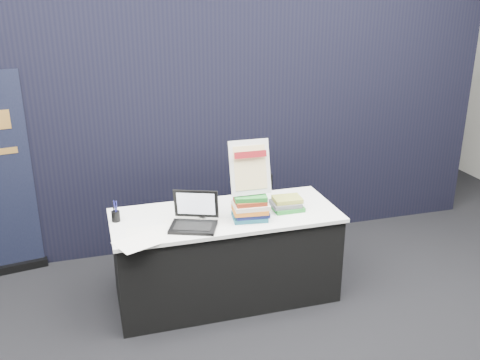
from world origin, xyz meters
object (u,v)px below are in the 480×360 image
at_px(display_table, 226,255).
at_px(book_stack_tall, 251,207).
at_px(laptop, 192,219).
at_px(book_stack_short, 286,204).
at_px(stacking_chair, 258,215).
at_px(info_sign, 250,168).

distance_m(display_table, book_stack_tall, 0.53).
xyz_separation_m(laptop, book_stack_short, (0.80, 0.09, -0.01)).
bearing_deg(stacking_chair, display_table, -112.52).
relative_size(display_table, stacking_chair, 2.25).
distance_m(display_table, info_sign, 0.81).
bearing_deg(laptop, display_table, 48.22).
height_order(book_stack_short, info_sign, info_sign).
xyz_separation_m(laptop, info_sign, (0.46, 0.03, 0.35)).
bearing_deg(info_sign, book_stack_short, 12.00).
bearing_deg(book_stack_tall, info_sign, 90.00).
bearing_deg(book_stack_short, laptop, -173.31).
xyz_separation_m(book_stack_tall, info_sign, (0.00, 0.03, 0.31)).
height_order(book_stack_tall, book_stack_short, book_stack_tall).
xyz_separation_m(book_stack_tall, stacking_chair, (0.30, 0.71, -0.41)).
relative_size(book_stack_short, info_sign, 0.58).
height_order(book_stack_tall, info_sign, info_sign).
xyz_separation_m(laptop, book_stack_tall, (0.46, -0.01, 0.04)).
bearing_deg(display_table, laptop, -153.48).
relative_size(book_stack_short, stacking_chair, 0.31).
height_order(display_table, stacking_chair, stacking_chair).
xyz_separation_m(book_stack_short, info_sign, (-0.33, -0.07, 0.36)).
relative_size(book_stack_tall, stacking_chair, 0.35).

